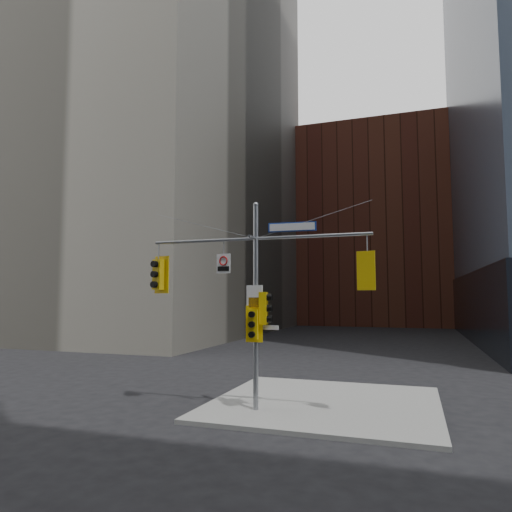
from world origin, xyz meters
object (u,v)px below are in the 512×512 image
Objects in this scene: signal_assembly at (256,284)px; traffic_light_east_arm at (368,271)px; traffic_light_pole_side at (265,308)px; regulatory_sign_arm at (223,263)px; street_sign_blade at (292,227)px; traffic_light_pole_front at (253,324)px; traffic_light_west_arm at (158,274)px.

signal_assembly reaches higher than traffic_light_east_arm.
traffic_light_pole_side is 2.22m from regulatory_sign_arm.
street_sign_blade is (1.31, 0.00, 1.93)m from signal_assembly.
traffic_light_west_arm is at bearing 170.47° from traffic_light_pole_front.
signal_assembly is 3.90m from traffic_light_west_arm.
street_sign_blade reaches higher than regulatory_sign_arm.
signal_assembly reaches higher than regulatory_sign_arm.
traffic_light_west_arm reaches higher than traffic_light_east_arm.
street_sign_blade is at bearing -96.94° from traffic_light_pole_side.
traffic_light_west_arm is 5.42m from street_sign_blade.
regulatory_sign_arm is (-1.21, -0.02, 0.75)m from signal_assembly.
traffic_light_east_arm is 0.75× the size of street_sign_blade.
street_sign_blade reaches higher than traffic_light_pole_side.
traffic_light_pole_side is at bearing 8.63° from regulatory_sign_arm.
traffic_light_west_arm is at bearing 179.80° from signal_assembly.
traffic_light_east_arm is at bearing 0.02° from signal_assembly.
regulatory_sign_arm is at bearing 177.36° from street_sign_blade.
traffic_light_east_arm is 1.00× the size of traffic_light_pole_front.
regulatory_sign_arm is at bearing 12.58° from traffic_light_east_arm.
traffic_light_west_arm is 0.85× the size of street_sign_blade.
signal_assembly is 6.40× the size of traffic_light_east_arm.
traffic_light_east_arm is 2.93m from street_sign_blade.
signal_assembly is at bearing 12.35° from traffic_light_east_arm.
regulatory_sign_arm reaches higher than traffic_light_east_arm.
signal_assembly reaches higher than traffic_light_pole_front.
traffic_light_west_arm is 4.38m from traffic_light_pole_side.
traffic_light_west_arm is at bearing -173.31° from regulatory_sign_arm.
regulatory_sign_arm is (2.67, -0.03, 0.37)m from traffic_light_west_arm.
traffic_light_west_arm is 1.13× the size of traffic_light_east_arm.
signal_assembly reaches higher than street_sign_blade.
regulatory_sign_arm is at bearing -179.04° from signal_assembly.
traffic_light_west_arm is (-3.88, 0.01, 0.38)m from signal_assembly.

